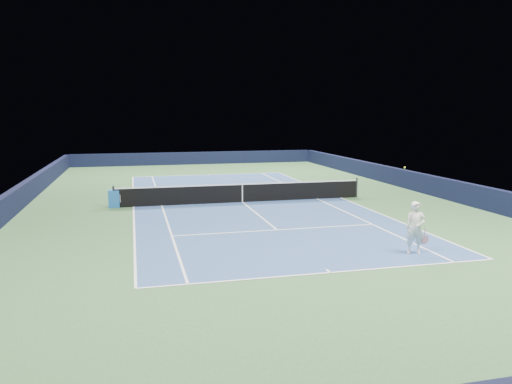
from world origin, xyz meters
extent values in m
plane|color=#325930|center=(0.00, 0.00, 0.00)|extent=(40.00, 40.00, 0.00)
cube|color=black|center=(0.00, 19.82, 0.55)|extent=(22.00, 0.35, 1.10)
cube|color=#111433|center=(10.82, 0.00, 0.55)|extent=(0.35, 40.00, 1.10)
cube|color=black|center=(-10.82, 0.00, 0.55)|extent=(0.35, 40.00, 1.10)
cube|color=#2C4A7D|center=(0.00, 0.00, 0.00)|extent=(10.97, 23.77, 0.01)
cube|color=white|center=(0.00, 11.88, 0.01)|extent=(10.97, 0.08, 0.00)
cube|color=white|center=(0.00, -11.88, 0.01)|extent=(10.97, 0.08, 0.00)
cube|color=white|center=(5.49, 0.00, 0.01)|extent=(0.08, 23.77, 0.00)
cube|color=white|center=(-5.49, 0.00, 0.01)|extent=(0.08, 23.77, 0.00)
cube|color=white|center=(4.12, 0.00, 0.01)|extent=(0.08, 23.77, 0.00)
cube|color=white|center=(-4.12, 0.00, 0.01)|extent=(0.08, 23.77, 0.00)
cube|color=white|center=(0.00, 6.40, 0.01)|extent=(8.23, 0.08, 0.00)
cube|color=white|center=(0.00, -6.40, 0.01)|extent=(8.23, 0.08, 0.00)
cube|color=white|center=(0.00, 0.00, 0.01)|extent=(0.08, 12.80, 0.00)
cube|color=white|center=(0.00, 11.73, 0.01)|extent=(0.08, 0.30, 0.00)
cube|color=white|center=(0.00, -11.73, 0.01)|extent=(0.08, 0.30, 0.00)
cylinder|color=black|center=(-6.40, 0.00, 0.54)|extent=(0.10, 0.10, 1.07)
cylinder|color=black|center=(6.40, 0.00, 0.54)|extent=(0.10, 0.10, 1.07)
cube|color=black|center=(0.00, 0.00, 0.46)|extent=(12.80, 0.03, 0.91)
cube|color=white|center=(0.00, 0.00, 0.94)|extent=(12.80, 0.04, 0.06)
cube|color=white|center=(0.00, 0.00, 0.46)|extent=(0.05, 0.04, 0.91)
cube|color=#1C5CAB|center=(-6.40, 0.15, 0.43)|extent=(0.52, 0.48, 0.85)
cube|color=white|center=(-6.11, 0.15, 0.45)|extent=(0.02, 0.38, 0.38)
imported|color=white|center=(3.45, -10.66, 0.87)|extent=(0.73, 0.60, 1.73)
cylinder|color=pink|center=(3.77, -10.71, 0.70)|extent=(0.03, 0.03, 0.29)
cylinder|color=black|center=(3.77, -10.71, 0.46)|extent=(0.29, 0.02, 0.29)
cylinder|color=#CC8494|center=(3.77, -10.71, 0.46)|extent=(0.31, 0.03, 0.31)
sphere|color=gold|center=(3.55, -9.66, 2.73)|extent=(0.07, 0.07, 0.07)
camera|label=1|loc=(-5.43, -24.83, 4.58)|focal=35.00mm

